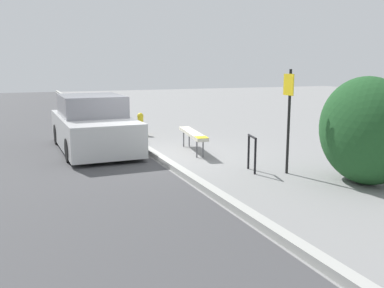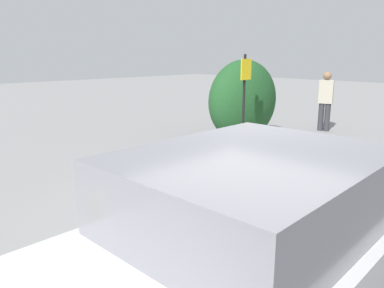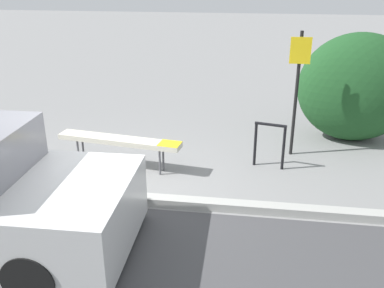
{
  "view_description": "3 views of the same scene",
  "coord_description": "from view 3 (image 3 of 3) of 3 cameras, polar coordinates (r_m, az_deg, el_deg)",
  "views": [
    {
      "loc": [
        10.68,
        -3.24,
        2.38
      ],
      "look_at": [
        1.51,
        0.48,
        0.55
      ],
      "focal_mm": 40.0,
      "sensor_mm": 36.0,
      "label": 1
    },
    {
      "loc": [
        -3.98,
        -2.95,
        2.28
      ],
      "look_at": [
        0.52,
        1.54,
        0.76
      ],
      "focal_mm": 35.0,
      "sensor_mm": 36.0,
      "label": 2
    },
    {
      "loc": [
        2.08,
        -5.46,
        3.28
      ],
      "look_at": [
        1.17,
        0.76,
        0.69
      ],
      "focal_mm": 40.0,
      "sensor_mm": 36.0,
      "label": 3
    }
  ],
  "objects": [
    {
      "name": "bench",
      "position": [
        7.55,
        -9.61,
        0.4
      ],
      "size": [
        2.25,
        0.62,
        0.56
      ],
      "rotation": [
        0.0,
        0.0,
        -0.14
      ],
      "color": "#515156",
      "rests_on": "ground_plane"
    },
    {
      "name": "curb",
      "position": [
        6.67,
        -11.02,
        -6.93
      ],
      "size": [
        60.0,
        0.2,
        0.13
      ],
      "color": "#A8A8A3",
      "rests_on": "ground_plane"
    },
    {
      "name": "sign_post",
      "position": [
        7.94,
        13.86,
        7.87
      ],
      "size": [
        0.36,
        0.08,
        2.3
      ],
      "color": "black",
      "rests_on": "ground_plane"
    },
    {
      "name": "ground_plane",
      "position": [
        6.7,
        -10.98,
        -7.42
      ],
      "size": [
        60.0,
        60.0,
        0.0
      ],
      "primitive_type": "plane",
      "color": "gray"
    },
    {
      "name": "shrub_hedge",
      "position": [
        9.16,
        21.12,
        6.98
      ],
      "size": [
        2.31,
        1.42,
        2.17
      ],
      "color": "#1E4C23",
      "rests_on": "ground_plane"
    },
    {
      "name": "bike_rack",
      "position": [
        7.57,
        10.31,
        0.43
      ],
      "size": [
        0.55,
        0.17,
        0.83
      ],
      "rotation": [
        0.0,
        0.0,
        -0.22
      ],
      "color": "black",
      "rests_on": "ground_plane"
    }
  ]
}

